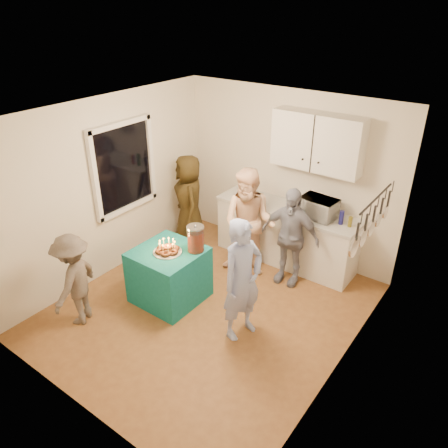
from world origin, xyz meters
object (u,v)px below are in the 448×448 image
Objects in this scene: microwave at (318,208)px; woman_back_right at (290,236)px; child_near_left at (74,280)px; woman_back_center at (249,223)px; party_table at (169,275)px; woman_back_left at (189,200)px; man_birthday at (242,280)px; counter at (285,236)px; punch_jar at (196,239)px.

microwave is 0.35× the size of woman_back_right.
woman_back_center is at bearing 131.69° from child_near_left.
party_table is 1.36m from woman_back_center.
woman_back_center reaches higher than woman_back_left.
man_birthday is 1.34m from woman_back_right.
woman_back_center is at bearing -170.89° from woman_back_right.
woman_back_right reaches higher than counter.
party_table is at bearing -134.63° from woman_back_right.
woman_back_right is 1.19× the size of child_near_left.
counter is at bearing 117.80° from woman_back_right.
man_birthday is at bearing 3.13° from woman_back_left.
party_table is 1.26m from man_birthday.
woman_back_right is (-0.18, -0.47, -0.32)m from microwave.
party_table is at bearing -113.55° from counter.
child_near_left is (-0.62, -1.03, 0.24)m from party_table.
party_table is 0.67m from punch_jar.
woman_back_left is (-0.80, 1.39, 0.39)m from party_table.
party_table is 0.54× the size of man_birthday.
microwave is 3.44m from child_near_left.
child_near_left is at bearing -116.43° from counter.
counter is 3.18m from child_near_left.
woman_back_center is at bearing 77.54° from punch_jar.
microwave is 1.86m from punch_jar.
woman_back_right is (0.80, 1.10, -0.19)m from punch_jar.
woman_back_right is at bearing 18.34° from man_birthday.
child_near_left is (-1.81, -1.03, -0.16)m from man_birthday.
woman_back_center is (-0.68, 1.18, 0.04)m from man_birthday.
child_near_left is (-1.41, -2.84, 0.19)m from counter.
man_birthday is at bearing -14.38° from punch_jar.
man_birthday is (-0.08, -1.81, -0.27)m from microwave.
woman_back_center is at bearing -135.75° from microwave.
man_birthday is 2.09m from child_near_left.
punch_jar is 0.93m from man_birthday.
woman_back_right is at bearing 50.56° from party_table.
microwave is 1.83m from man_birthday.
child_near_left is at bearing -131.23° from woman_back_right.
woman_back_right reaches higher than microwave.
microwave is at bearing 58.25° from punch_jar.
microwave is 0.33× the size of man_birthday.
counter reaches higher than party_table.
woman_back_center is (-0.28, -0.63, 0.39)m from counter.
microwave is 0.61× the size of party_table.
punch_jar is 0.22× the size of woman_back_left.
child_near_left is (-1.13, -2.21, -0.20)m from woman_back_center.
party_table is at bearing 104.50° from man_birthday.
man_birthday reaches higher than party_table.
counter is 1.68m from woman_back_left.
man_birthday reaches higher than microwave.
man_birthday is (0.40, -1.81, 0.35)m from counter.
woman_back_left is at bearing 120.04° from party_table.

